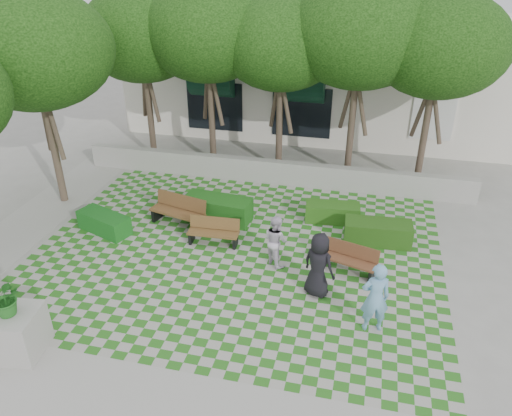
% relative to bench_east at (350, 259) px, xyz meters
% --- Properties ---
extents(ground, '(90.00, 90.00, 0.00)m').
position_rel_bench_east_xyz_m(ground, '(-3.34, -0.95, -0.40)').
color(ground, gray).
rests_on(ground, ground).
extents(lawn, '(12.00, 12.00, 0.00)m').
position_rel_bench_east_xyz_m(lawn, '(-3.34, 0.05, -0.39)').
color(lawn, '#2B721E').
rests_on(lawn, ground).
extents(sidewalk_south, '(16.00, 2.00, 0.01)m').
position_rel_bench_east_xyz_m(sidewalk_south, '(-3.34, -5.65, -0.39)').
color(sidewalk_south, '#9E9B93').
rests_on(sidewalk_south, ground).
extents(sidewalk_west, '(2.00, 12.00, 0.01)m').
position_rel_bench_east_xyz_m(sidewalk_west, '(-10.54, 0.05, -0.39)').
color(sidewalk_west, '#9E9B93').
rests_on(sidewalk_west, ground).
extents(retaining_wall, '(15.00, 0.36, 0.90)m').
position_rel_bench_east_xyz_m(retaining_wall, '(-3.34, 5.25, 0.05)').
color(retaining_wall, '#9E9B93').
rests_on(retaining_wall, ground).
extents(bench_east, '(1.65, 0.94, 0.82)m').
position_rel_bench_east_xyz_m(bench_east, '(0.00, 0.00, 0.00)').
color(bench_east, brown).
rests_on(bench_east, ground).
extents(bench_mid, '(1.59, 0.59, 0.83)m').
position_rel_bench_east_xyz_m(bench_mid, '(-4.18, 0.54, 0.00)').
color(bench_mid, brown).
rests_on(bench_mid, ground).
extents(bench_west, '(1.98, 1.06, 0.99)m').
position_rel_bench_east_xyz_m(bench_west, '(-5.66, 1.39, 0.08)').
color(bench_west, brown).
rests_on(bench_west, ground).
extents(hedge_east, '(2.08, 0.95, 0.71)m').
position_rel_bench_east_xyz_m(hedge_east, '(0.74, 1.76, -0.04)').
color(hedge_east, '#1E4612').
rests_on(hedge_east, ground).
extents(hedge_midright, '(1.83, 0.88, 0.62)m').
position_rel_bench_east_xyz_m(hedge_midright, '(-0.76, 2.79, -0.09)').
color(hedge_midright, '#245416').
rests_on(hedge_midright, ground).
extents(hedge_midleft, '(2.31, 1.09, 0.78)m').
position_rel_bench_east_xyz_m(hedge_midleft, '(-4.51, 2.02, -0.00)').
color(hedge_midleft, '#164C14').
rests_on(hedge_midleft, ground).
extents(hedge_west, '(1.93, 1.30, 0.63)m').
position_rel_bench_east_xyz_m(hedge_west, '(-7.83, 0.40, -0.08)').
color(hedge_west, '#16531B').
rests_on(hedge_west, ground).
extents(planter_front, '(1.23, 1.23, 1.95)m').
position_rel_bench_east_xyz_m(planter_front, '(-7.11, -4.90, 0.39)').
color(planter_front, '#9E9B93').
rests_on(planter_front, ground).
extents(person_blue, '(0.78, 0.62, 1.88)m').
position_rel_bench_east_xyz_m(person_blue, '(0.71, -2.27, 0.55)').
color(person_blue, '#73ABD3').
rests_on(person_blue, ground).
extents(person_dark, '(1.06, 0.92, 1.83)m').
position_rel_bench_east_xyz_m(person_dark, '(-0.76, -1.22, 0.52)').
color(person_dark, black).
rests_on(person_dark, ground).
extents(person_white, '(0.96, 0.94, 1.56)m').
position_rel_bench_east_xyz_m(person_white, '(-2.11, -0.09, 0.38)').
color(person_white, silver).
rests_on(person_white, ground).
extents(tree_row, '(17.70, 13.40, 7.41)m').
position_rel_bench_east_xyz_m(tree_row, '(-5.21, 5.00, 4.78)').
color(tree_row, '#47382B').
rests_on(tree_row, ground).
extents(building, '(18.00, 8.92, 5.15)m').
position_rel_bench_east_xyz_m(building, '(-2.41, 13.13, 2.12)').
color(building, silver).
rests_on(building, ground).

